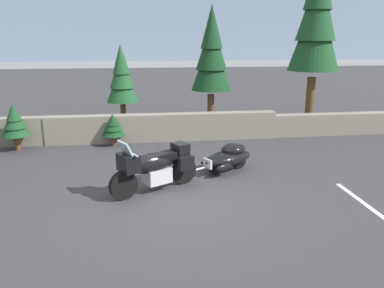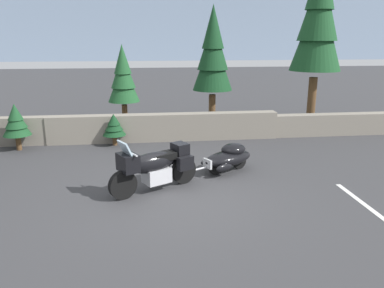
# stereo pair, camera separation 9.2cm
# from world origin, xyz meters

# --- Properties ---
(ground_plane) EXTENTS (80.00, 80.00, 0.00)m
(ground_plane) POSITION_xyz_m (0.00, 0.00, 0.00)
(ground_plane) COLOR #38383A
(stone_guard_wall) EXTENTS (24.00, 0.54, 0.95)m
(stone_guard_wall) POSITION_xyz_m (-0.25, 5.07, 0.45)
(stone_guard_wall) COLOR gray
(stone_guard_wall) RESTS_ON ground
(distant_ridgeline) EXTENTS (240.00, 80.00, 16.00)m
(distant_ridgeline) POSITION_xyz_m (0.00, 95.07, 8.00)
(distant_ridgeline) COLOR #7F93AD
(distant_ridgeline) RESTS_ON ground
(touring_motorcycle) EXTENTS (2.09, 1.40, 1.33)m
(touring_motorcycle) POSITION_xyz_m (-0.48, 0.47, 0.62)
(touring_motorcycle) COLOR black
(touring_motorcycle) RESTS_ON ground
(car_shaped_trailer) EXTENTS (2.10, 1.38, 0.76)m
(car_shaped_trailer) POSITION_xyz_m (1.54, 1.58, 0.41)
(car_shaped_trailer) COLOR black
(car_shaped_trailer) RESTS_ON ground
(pine_tree_tall) EXTENTS (1.99, 1.99, 6.91)m
(pine_tree_tall) POSITION_xyz_m (6.06, 6.62, 4.33)
(pine_tree_tall) COLOR brown
(pine_tree_tall) RESTS_ON ground
(pine_tree_secondary) EXTENTS (1.54, 1.54, 4.74)m
(pine_tree_secondary) POSITION_xyz_m (1.97, 6.69, 2.97)
(pine_tree_secondary) COLOR brown
(pine_tree_secondary) RESTS_ON ground
(pine_tree_far_right) EXTENTS (1.24, 1.24, 3.29)m
(pine_tree_far_right) POSITION_xyz_m (-1.48, 7.20, 2.06)
(pine_tree_far_right) COLOR brown
(pine_tree_far_right) RESTS_ON ground
(pine_sapling_near) EXTENTS (0.78, 0.78, 1.07)m
(pine_sapling_near) POSITION_xyz_m (-1.72, 4.64, 0.67)
(pine_sapling_near) COLOR brown
(pine_sapling_near) RESTS_ON ground
(pine_sapling_farther) EXTENTS (0.87, 0.87, 1.51)m
(pine_sapling_farther) POSITION_xyz_m (-4.76, 4.42, 0.94)
(pine_sapling_farther) COLOR brown
(pine_sapling_farther) RESTS_ON ground
(parking_stripe_marker) EXTENTS (0.12, 3.60, 0.01)m
(parking_stripe_marker) POSITION_xyz_m (4.04, -1.50, 0.00)
(parking_stripe_marker) COLOR silver
(parking_stripe_marker) RESTS_ON ground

